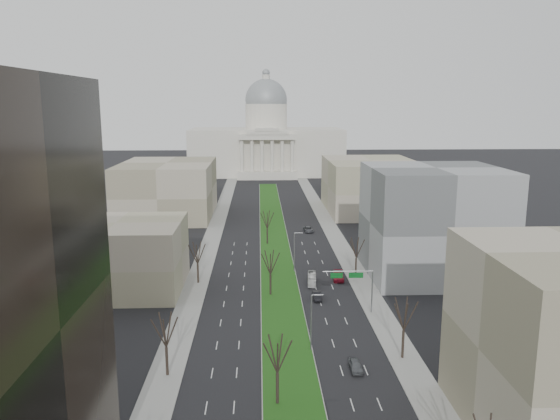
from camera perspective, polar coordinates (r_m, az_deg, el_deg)
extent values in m
plane|color=black|center=(148.20, -0.56, -3.58)|extent=(600.00, 600.00, 0.00)
cube|color=#999993|center=(147.21, -0.55, -3.65)|extent=(8.00, 222.00, 0.15)
cube|color=#1D4712|center=(147.19, -0.55, -3.61)|extent=(7.70, 221.70, 0.06)
cube|color=gray|center=(124.82, -8.33, -6.51)|extent=(5.00, 330.00, 0.15)
cube|color=gray|center=(125.98, 7.81, -6.33)|extent=(5.00, 330.00, 0.15)
cube|color=beige|center=(294.41, -1.43, 6.15)|extent=(80.00, 40.00, 24.00)
cube|color=beige|center=(272.64, -1.35, 3.64)|extent=(30.00, 6.00, 4.00)
cube|color=beige|center=(270.80, -1.37, 7.63)|extent=(28.00, 5.00, 2.50)
cube|color=beige|center=(270.69, -1.37, 8.05)|extent=(20.00, 5.00, 1.80)
cube|color=beige|center=(270.60, -1.37, 8.39)|extent=(12.00, 5.00, 1.60)
cylinder|color=beige|center=(293.38, -1.45, 9.66)|extent=(22.00, 22.00, 14.00)
sphere|color=gray|center=(293.28, -1.45, 11.42)|extent=(22.00, 22.00, 22.00)
cylinder|color=beige|center=(293.54, -1.47, 13.56)|extent=(4.00, 4.00, 4.00)
sphere|color=gray|center=(293.68, -1.47, 14.15)|extent=(4.00, 4.00, 4.00)
cylinder|color=beige|center=(271.60, -4.01, 5.71)|extent=(2.00, 2.00, 16.00)
cylinder|color=beige|center=(271.50, -2.95, 5.72)|extent=(2.00, 2.00, 16.00)
cylinder|color=beige|center=(271.48, -1.89, 5.73)|extent=(2.00, 2.00, 16.00)
cylinder|color=beige|center=(271.56, -0.83, 5.73)|extent=(2.00, 2.00, 16.00)
cylinder|color=beige|center=(271.72, 0.23, 5.74)|extent=(2.00, 2.00, 16.00)
cylinder|color=beige|center=(271.98, 1.29, 5.74)|extent=(2.00, 2.00, 16.00)
cube|color=tan|center=(116.17, -16.59, -4.65)|extent=(26.00, 22.00, 14.00)
cube|color=slate|center=(124.09, 15.72, -1.22)|extent=(28.00, 26.00, 24.00)
cube|color=gray|center=(188.04, -11.66, 2.15)|extent=(30.00, 40.00, 18.00)
cube|color=tan|center=(194.41, 9.41, 2.52)|extent=(30.00, 40.00, 18.00)
cylinder|color=black|center=(80.70, -11.73, -15.23)|extent=(0.40, 0.40, 4.32)
cylinder|color=black|center=(117.54, -8.57, -6.60)|extent=(0.40, 0.40, 4.22)
cylinder|color=black|center=(85.91, 12.72, -13.55)|extent=(0.40, 0.40, 4.42)
cylinder|color=black|center=(122.53, 7.93, -5.89)|extent=(0.40, 0.40, 4.03)
cylinder|color=black|center=(72.60, -0.28, -18.17)|extent=(0.40, 0.40, 4.32)
cylinder|color=black|center=(109.23, -1.00, -7.84)|extent=(0.40, 0.40, 4.32)
cylinder|color=black|center=(147.62, -1.34, -2.78)|extent=(0.40, 0.40, 4.32)
cylinder|color=gray|center=(85.38, 3.28, -11.76)|extent=(0.20, 0.20, 9.00)
cylinder|color=gray|center=(83.78, 3.93, -8.84)|extent=(1.80, 0.12, 0.12)
cylinder|color=gray|center=(123.08, 1.50, -4.50)|extent=(0.20, 0.20, 9.00)
cylinder|color=gray|center=(121.98, 1.94, -2.41)|extent=(1.80, 0.12, 0.12)
cylinder|color=gray|center=(101.23, 9.59, -8.46)|extent=(0.24, 0.24, 8.00)
cylinder|color=gray|center=(99.15, 7.10, -6.37)|extent=(9.00, 0.18, 0.18)
cube|color=#0C591E|center=(99.72, 7.94, -6.77)|extent=(2.60, 0.08, 1.00)
cube|color=#0C591E|center=(99.17, 5.94, -6.82)|extent=(2.20, 0.08, 1.00)
imported|color=#53565B|center=(81.88, 7.91, -15.81)|extent=(1.73, 4.26, 1.45)
imported|color=black|center=(107.71, 3.90, -8.94)|extent=(1.70, 4.52, 1.47)
imported|color=maroon|center=(119.44, 6.12, -6.90)|extent=(2.76, 5.74, 1.61)
imported|color=#4C4D53|center=(162.14, 2.99, -2.03)|extent=(2.77, 5.49, 1.49)
imported|color=white|center=(116.64, 3.35, -7.20)|extent=(2.38, 7.34, 2.01)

